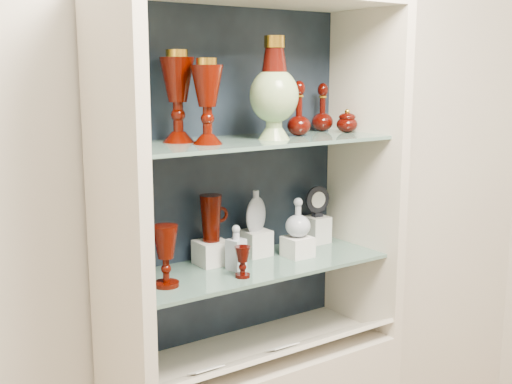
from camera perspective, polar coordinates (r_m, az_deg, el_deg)
wall_back at (r=2.25m, az=-3.17°, el=3.36°), size 3.50×0.02×2.80m
cabinet_back_panel at (r=2.24m, az=-2.76°, el=1.37°), size 0.98×0.02×1.15m
cabinet_side_left at (r=1.86m, az=-12.31°, el=-0.80°), size 0.04×0.40×1.15m
cabinet_side_right at (r=2.38m, az=9.57°, el=1.81°), size 0.04×0.40×1.15m
shelf_lower at (r=2.16m, az=-0.30°, el=-6.60°), size 0.92×0.34×0.01m
shelf_upper at (r=2.08m, az=-0.31°, el=4.53°), size 0.92×0.34×0.01m
label_ledge at (r=2.16m, az=1.70°, el=-14.15°), size 0.92×0.17×0.09m
label_card_0 at (r=2.02m, az=-4.51°, el=-15.49°), size 0.10×0.06×0.03m
label_card_1 at (r=2.17m, az=2.31°, el=-13.61°), size 0.10×0.06×0.03m
pedestal_lamp_left at (r=2.00m, az=-6.98°, el=8.43°), size 0.14×0.14×0.28m
pedestal_lamp_right at (r=1.94m, az=-4.36°, el=8.03°), size 0.10×0.10×0.26m
enamel_urn at (r=2.07m, az=1.62°, el=9.21°), size 0.17×0.17×0.33m
ruby_decanter_a at (r=2.19m, az=3.85°, el=7.71°), size 0.10×0.10×0.21m
ruby_decanter_b at (r=2.37m, az=5.94°, el=7.63°), size 0.10×0.10×0.18m
lidded_bowl at (r=2.33m, az=8.10°, el=6.31°), size 0.08×0.08×0.09m
cobalt_goblet at (r=1.97m, az=-10.21°, el=-5.84°), size 0.08×0.08×0.17m
ruby_goblet_tall at (r=1.94m, az=-8.03°, el=-5.67°), size 0.09×0.09×0.19m
ruby_goblet_small at (r=2.02m, az=-1.20°, el=-6.23°), size 0.07×0.07×0.10m
riser_ruby_pitcher at (r=2.16m, az=-3.99°, el=-5.38°), size 0.10×0.10×0.08m
ruby_pitcher at (r=2.13m, az=-4.03°, el=-2.34°), size 0.12×0.08×0.16m
clear_square_bottle at (r=2.09m, az=-1.78°, el=-4.94°), size 0.06×0.06×0.15m
riser_flat_flask at (r=2.25m, az=-0.01°, el=-4.54°), size 0.09×0.09×0.09m
flat_flask at (r=2.22m, az=-0.01°, el=-1.59°), size 0.11×0.07×0.15m
riser_clear_round_decanter at (r=2.25m, az=3.72°, el=-4.87°), size 0.09×0.09×0.07m
clear_round_decanter at (r=2.22m, az=3.75°, el=-2.36°), size 0.11×0.11×0.13m
riser_cameo_medallion at (r=2.43m, az=5.44°, el=-3.33°), size 0.08×0.08×0.10m
cameo_medallion at (r=2.41m, az=5.48°, el=-0.80°), size 0.10×0.04×0.12m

